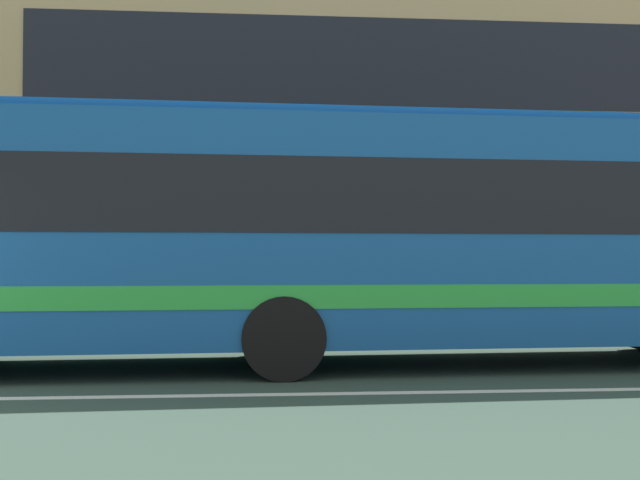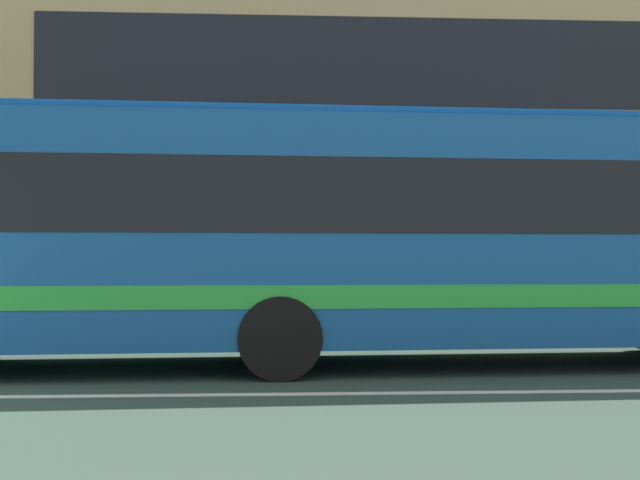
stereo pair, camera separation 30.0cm
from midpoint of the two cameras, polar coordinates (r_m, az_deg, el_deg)
The scene contains 2 objects.
apartment_block_right at distance 23.34m, azimuth 10.39°, elevation 7.45°, with size 24.42×11.18×10.09m.
transit_bus at distance 10.20m, azimuth 0.21°, elevation 0.74°, with size 12.41×3.08×3.32m.
Camera 1 is at (4.59, -8.04, 1.43)m, focal length 42.43 mm.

